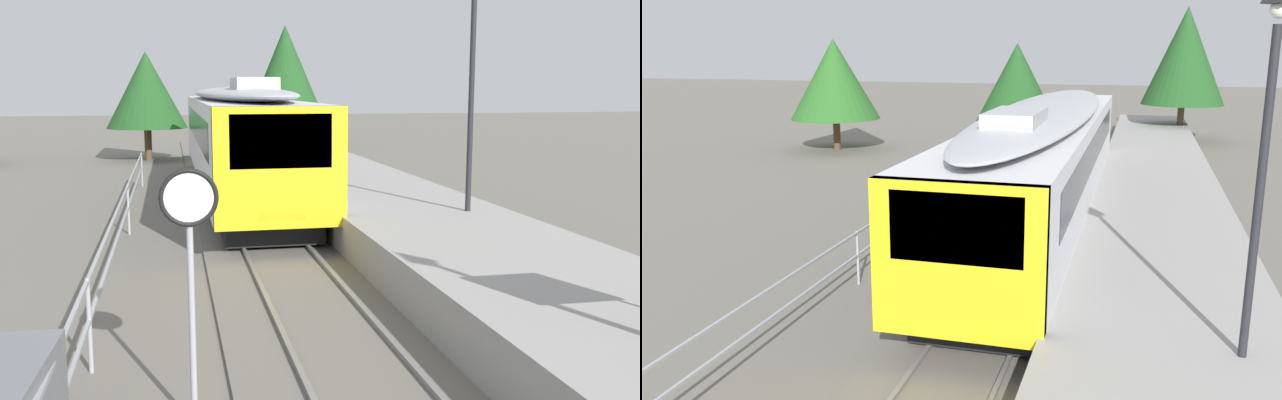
% 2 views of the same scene
% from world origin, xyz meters
% --- Properties ---
extents(ground_plane, '(160.00, 160.00, 0.00)m').
position_xyz_m(ground_plane, '(-3.00, 22.00, 0.00)').
color(ground_plane, '#6B665B').
extents(track_rails, '(3.20, 60.00, 0.14)m').
position_xyz_m(track_rails, '(0.00, 22.00, 0.03)').
color(track_rails, '#6B665B').
rests_on(track_rails, ground).
extents(commuter_train, '(2.82, 19.02, 3.74)m').
position_xyz_m(commuter_train, '(0.00, 26.82, 2.14)').
color(commuter_train, silver).
rests_on(commuter_train, track_rails).
extents(station_platform, '(3.90, 60.00, 0.90)m').
position_xyz_m(station_platform, '(3.25, 22.00, 0.45)').
color(station_platform, '#999691').
rests_on(station_platform, ground).
extents(platform_lamp_mid_platform, '(0.34, 0.34, 5.35)m').
position_xyz_m(platform_lamp_mid_platform, '(4.22, 17.62, 4.62)').
color(platform_lamp_mid_platform, '#232328').
rests_on(platform_lamp_mid_platform, station_platform).
extents(tree_behind_carpark, '(4.49, 4.49, 7.38)m').
position_xyz_m(tree_behind_carpark, '(4.77, 46.88, 4.71)').
color(tree_behind_carpark, brown).
rests_on(tree_behind_carpark, ground).
extents(tree_behind_station_far, '(3.99, 3.99, 5.40)m').
position_xyz_m(tree_behind_station_far, '(-3.34, 39.99, 3.50)').
color(tree_behind_station_far, brown).
rests_on(tree_behind_station_far, ground).
extents(tree_distant_left, '(4.54, 4.54, 5.62)m').
position_xyz_m(tree_distant_left, '(-12.52, 38.80, 3.61)').
color(tree_distant_left, brown).
rests_on(tree_distant_left, ground).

